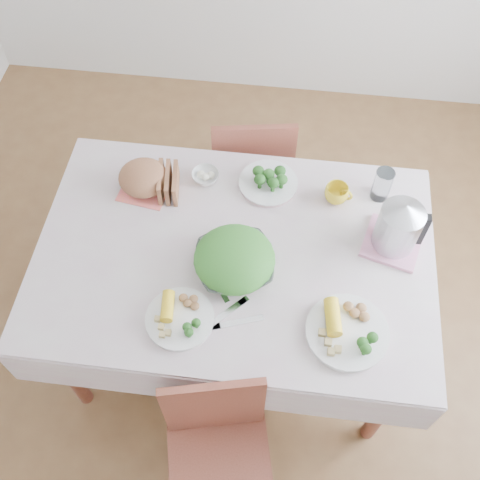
# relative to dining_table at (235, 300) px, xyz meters

# --- Properties ---
(floor) EXTENTS (3.60, 3.60, 0.00)m
(floor) POSITION_rel_dining_table_xyz_m (0.00, 0.00, -0.38)
(floor) COLOR brown
(floor) RESTS_ON ground
(dining_table) EXTENTS (1.40, 0.90, 0.75)m
(dining_table) POSITION_rel_dining_table_xyz_m (0.00, 0.00, 0.00)
(dining_table) COLOR brown
(dining_table) RESTS_ON floor
(tablecloth) EXTENTS (1.50, 1.00, 0.01)m
(tablecloth) POSITION_rel_dining_table_xyz_m (0.00, 0.00, 0.38)
(tablecloth) COLOR beige
(tablecloth) RESTS_ON dining_table
(chair_near) EXTENTS (0.44, 0.44, 0.82)m
(chair_near) POSITION_rel_dining_table_xyz_m (0.04, -0.70, 0.09)
(chair_near) COLOR brown
(chair_near) RESTS_ON floor
(chair_far) EXTENTS (0.45, 0.45, 0.85)m
(chair_far) POSITION_rel_dining_table_xyz_m (-0.01, 0.74, 0.09)
(chair_far) COLOR brown
(chair_far) RESTS_ON floor
(salad_bowl) EXTENTS (0.35, 0.35, 0.07)m
(salad_bowl) POSITION_rel_dining_table_xyz_m (0.01, -0.07, 0.42)
(salad_bowl) COLOR white
(salad_bowl) RESTS_ON tablecloth
(dinner_plate_left) EXTENTS (0.29, 0.29, 0.02)m
(dinner_plate_left) POSITION_rel_dining_table_xyz_m (-0.15, -0.30, 0.40)
(dinner_plate_left) COLOR white
(dinner_plate_left) RESTS_ON tablecloth
(dinner_plate_right) EXTENTS (0.34, 0.34, 0.02)m
(dinner_plate_right) POSITION_rel_dining_table_xyz_m (0.43, -0.28, 0.40)
(dinner_plate_right) COLOR white
(dinner_plate_right) RESTS_ON tablecloth
(broccoli_plate) EXTENTS (0.29, 0.29, 0.02)m
(broccoli_plate) POSITION_rel_dining_table_xyz_m (0.10, 0.34, 0.40)
(broccoli_plate) COLOR beige
(broccoli_plate) RESTS_ON tablecloth
(napkin) EXTENTS (0.22, 0.22, 0.00)m
(napkin) POSITION_rel_dining_table_xyz_m (-0.40, 0.26, 0.39)
(napkin) COLOR #FF7066
(napkin) RESTS_ON tablecloth
(bread_loaf) EXTENTS (0.21, 0.20, 0.12)m
(bread_loaf) POSITION_rel_dining_table_xyz_m (-0.40, 0.26, 0.45)
(bread_loaf) COLOR brown
(bread_loaf) RESTS_ON napkin
(fruit_bowl) EXTENTS (0.14, 0.14, 0.04)m
(fruit_bowl) POSITION_rel_dining_table_xyz_m (-0.16, 0.34, 0.40)
(fruit_bowl) COLOR white
(fruit_bowl) RESTS_ON tablecloth
(yellow_mug) EXTENTS (0.13, 0.13, 0.08)m
(yellow_mug) POSITION_rel_dining_table_xyz_m (0.37, 0.30, 0.42)
(yellow_mug) COLOR yellow
(yellow_mug) RESTS_ON tablecloth
(glass_tumbler) EXTENTS (0.10, 0.10, 0.14)m
(glass_tumbler) POSITION_rel_dining_table_xyz_m (0.54, 0.34, 0.45)
(glass_tumbler) COLOR white
(glass_tumbler) RESTS_ON tablecloth
(pink_tray) EXTENTS (0.25, 0.25, 0.02)m
(pink_tray) POSITION_rel_dining_table_xyz_m (0.59, 0.11, 0.40)
(pink_tray) COLOR pink
(pink_tray) RESTS_ON tablecloth
(electric_kettle) EXTENTS (0.19, 0.19, 0.23)m
(electric_kettle) POSITION_rel_dining_table_xyz_m (0.59, 0.11, 0.51)
(electric_kettle) COLOR #B2B5BA
(electric_kettle) RESTS_ON pink_tray
(fork_left) EXTENTS (0.11, 0.15, 0.00)m
(fork_left) POSITION_rel_dining_table_xyz_m (-0.04, -0.14, 0.39)
(fork_left) COLOR silver
(fork_left) RESTS_ON tablecloth
(fork_right) EXTENTS (0.15, 0.15, 0.00)m
(fork_right) POSITION_rel_dining_table_xyz_m (0.00, -0.26, 0.39)
(fork_right) COLOR silver
(fork_right) RESTS_ON tablecloth
(knife) EXTENTS (0.18, 0.08, 0.00)m
(knife) POSITION_rel_dining_table_xyz_m (0.05, -0.28, 0.39)
(knife) COLOR silver
(knife) RESTS_ON tablecloth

